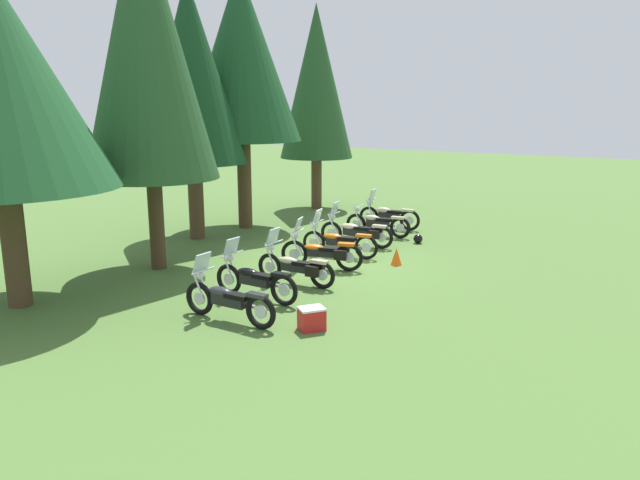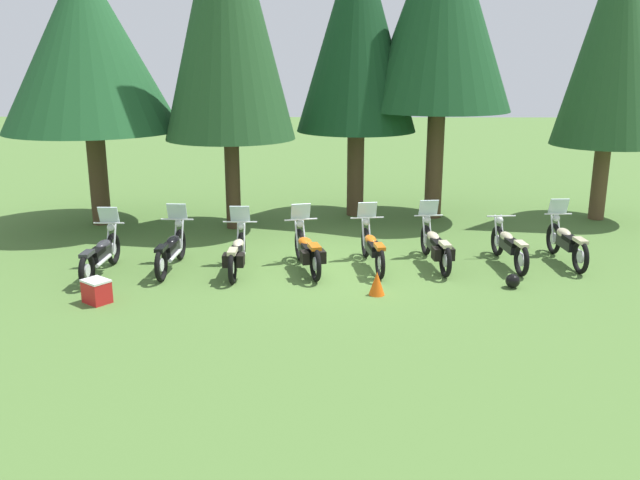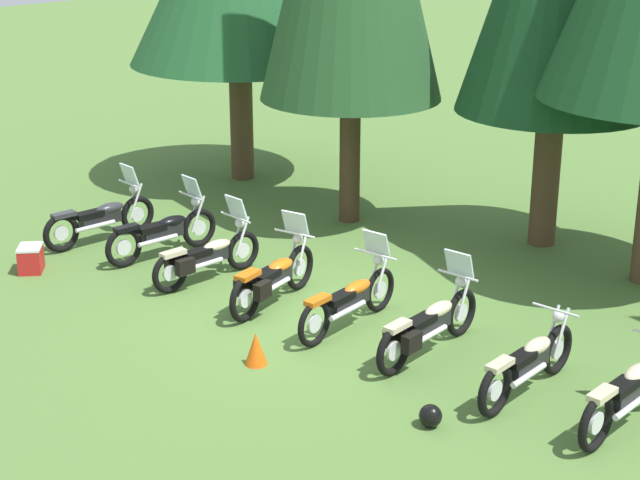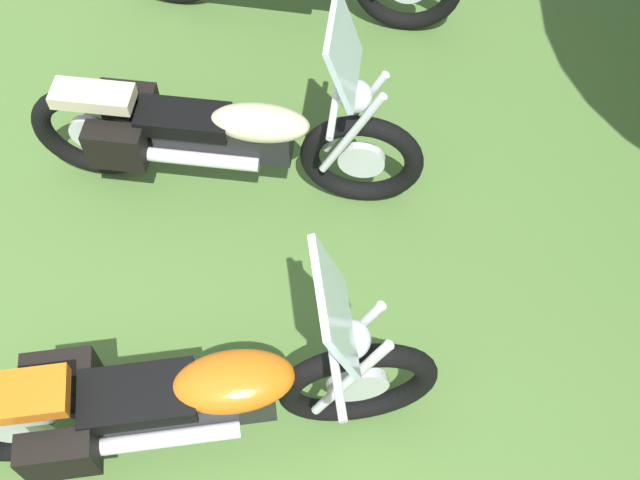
{
  "view_description": "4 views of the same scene",
  "coord_description": "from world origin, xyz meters",
  "px_view_note": "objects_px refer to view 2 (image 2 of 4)",
  "views": [
    {
      "loc": [
        -14.37,
        -8.18,
        4.41
      ],
      "look_at": [
        -0.5,
        0.0,
        0.75
      ],
      "focal_mm": 34.02,
      "sensor_mm": 36.0,
      "label": 1
    },
    {
      "loc": [
        -0.18,
        -14.34,
        4.54
      ],
      "look_at": [
        -0.42,
        -0.15,
        0.69
      ],
      "focal_mm": 37.67,
      "sensor_mm": 36.0,
      "label": 2
    },
    {
      "loc": [
        10.76,
        -9.96,
        6.47
      ],
      "look_at": [
        -0.6,
        0.75,
        0.89
      ],
      "focal_mm": 57.5,
      "sensor_mm": 36.0,
      "label": 3
    },
    {
      "loc": [
        0.48,
        0.58,
        3.86
      ],
      "look_at": [
        -1.29,
        0.35,
        0.99
      ],
      "focal_mm": 44.59,
      "sensor_mm": 36.0,
      "label": 4
    }
  ],
  "objects_px": {
    "motorcycle_5": "(436,246)",
    "motorcycle_7": "(566,242)",
    "pine_tree_4": "(616,33)",
    "motorcycle_4": "(372,247)",
    "pine_tree_2": "(357,30)",
    "traffic_cone": "(377,283)",
    "dropped_helmet": "(513,281)",
    "pine_tree_3": "(442,5)",
    "motorcycle_6": "(509,246)",
    "motorcycle_3": "(308,250)",
    "picnic_cooler": "(97,291)",
    "pine_tree_0": "(87,45)",
    "motorcycle_0": "(101,254)",
    "motorcycle_2": "(237,253)",
    "motorcycle_1": "(171,249)",
    "pine_tree_1": "(227,5)"
  },
  "relations": [
    {
      "from": "motorcycle_5",
      "to": "motorcycle_7",
      "type": "bearing_deg",
      "value": -90.93
    },
    {
      "from": "pine_tree_4",
      "to": "motorcycle_4",
      "type": "bearing_deg",
      "value": -144.74
    },
    {
      "from": "motorcycle_7",
      "to": "pine_tree_2",
      "type": "distance_m",
      "value": 8.27
    },
    {
      "from": "traffic_cone",
      "to": "dropped_helmet",
      "type": "relative_size",
      "value": 1.63
    },
    {
      "from": "motorcycle_4",
      "to": "pine_tree_3",
      "type": "xyz_separation_m",
      "value": [
        2.07,
        4.98,
        5.48
      ]
    },
    {
      "from": "motorcycle_6",
      "to": "traffic_cone",
      "type": "bearing_deg",
      "value": 118.13
    },
    {
      "from": "pine_tree_3",
      "to": "motorcycle_3",
      "type": "bearing_deg",
      "value": -123.62
    },
    {
      "from": "motorcycle_5",
      "to": "motorcycle_7",
      "type": "xyz_separation_m",
      "value": [
        3.02,
        0.29,
        0.02
      ]
    },
    {
      "from": "motorcycle_3",
      "to": "picnic_cooler",
      "type": "bearing_deg",
      "value": 102.58
    },
    {
      "from": "motorcycle_6",
      "to": "pine_tree_3",
      "type": "relative_size",
      "value": 0.26
    },
    {
      "from": "pine_tree_0",
      "to": "dropped_helmet",
      "type": "distance_m",
      "value": 12.49
    },
    {
      "from": "motorcycle_4",
      "to": "pine_tree_2",
      "type": "distance_m",
      "value": 7.14
    },
    {
      "from": "motorcycle_4",
      "to": "pine_tree_4",
      "type": "height_order",
      "value": "pine_tree_4"
    },
    {
      "from": "motorcycle_0",
      "to": "motorcycle_6",
      "type": "relative_size",
      "value": 1.02
    },
    {
      "from": "pine_tree_0",
      "to": "traffic_cone",
      "type": "height_order",
      "value": "pine_tree_0"
    },
    {
      "from": "motorcycle_6",
      "to": "pine_tree_2",
      "type": "distance_m",
      "value": 7.74
    },
    {
      "from": "motorcycle_3",
      "to": "pine_tree_0",
      "type": "relative_size",
      "value": 0.31
    },
    {
      "from": "motorcycle_2",
      "to": "traffic_cone",
      "type": "bearing_deg",
      "value": -115.49
    },
    {
      "from": "motorcycle_5",
      "to": "picnic_cooler",
      "type": "height_order",
      "value": "motorcycle_5"
    },
    {
      "from": "pine_tree_3",
      "to": "dropped_helmet",
      "type": "xyz_separation_m",
      "value": [
        0.73,
        -6.36,
        -5.8
      ]
    },
    {
      "from": "pine_tree_4",
      "to": "picnic_cooler",
      "type": "relative_size",
      "value": 13.2
    },
    {
      "from": "motorcycle_1",
      "to": "motorcycle_6",
      "type": "distance_m",
      "value": 7.57
    },
    {
      "from": "pine_tree_4",
      "to": "motorcycle_0",
      "type": "bearing_deg",
      "value": -156.71
    },
    {
      "from": "dropped_helmet",
      "to": "motorcycle_5",
      "type": "bearing_deg",
      "value": 132.18
    },
    {
      "from": "motorcycle_4",
      "to": "pine_tree_2",
      "type": "relative_size",
      "value": 0.28
    },
    {
      "from": "motorcycle_3",
      "to": "pine_tree_2",
      "type": "bearing_deg",
      "value": -27.48
    },
    {
      "from": "pine_tree_1",
      "to": "dropped_helmet",
      "type": "height_order",
      "value": "pine_tree_1"
    },
    {
      "from": "motorcycle_1",
      "to": "pine_tree_3",
      "type": "distance_m",
      "value": 10.0
    },
    {
      "from": "motorcycle_3",
      "to": "motorcycle_7",
      "type": "bearing_deg",
      "value": -98.02
    },
    {
      "from": "motorcycle_6",
      "to": "pine_tree_0",
      "type": "relative_size",
      "value": 0.32
    },
    {
      "from": "motorcycle_0",
      "to": "motorcycle_5",
      "type": "bearing_deg",
      "value": -82.92
    },
    {
      "from": "pine_tree_2",
      "to": "pine_tree_1",
      "type": "bearing_deg",
      "value": -154.15
    },
    {
      "from": "pine_tree_3",
      "to": "pine_tree_4",
      "type": "relative_size",
      "value": 1.07
    },
    {
      "from": "motorcycle_3",
      "to": "pine_tree_4",
      "type": "xyz_separation_m",
      "value": [
        8.27,
        5.13,
        4.73
      ]
    },
    {
      "from": "motorcycle_1",
      "to": "motorcycle_2",
      "type": "xyz_separation_m",
      "value": [
        1.48,
        -0.19,
        -0.02
      ]
    },
    {
      "from": "pine_tree_1",
      "to": "motorcycle_4",
      "type": "bearing_deg",
      "value": -44.76
    },
    {
      "from": "pine_tree_4",
      "to": "motorcycle_7",
      "type": "bearing_deg",
      "value": -118.33
    },
    {
      "from": "pine_tree_2",
      "to": "motorcycle_6",
      "type": "bearing_deg",
      "value": -56.61
    },
    {
      "from": "pine_tree_1",
      "to": "dropped_helmet",
      "type": "distance_m",
      "value": 9.92
    },
    {
      "from": "motorcycle_6",
      "to": "traffic_cone",
      "type": "relative_size",
      "value": 4.77
    },
    {
      "from": "motorcycle_4",
      "to": "motorcycle_5",
      "type": "xyz_separation_m",
      "value": [
        1.44,
        0.13,
        0.0
      ]
    },
    {
      "from": "pine_tree_3",
      "to": "dropped_helmet",
      "type": "height_order",
      "value": "pine_tree_3"
    },
    {
      "from": "motorcycle_6",
      "to": "pine_tree_1",
      "type": "bearing_deg",
      "value": 58.04
    },
    {
      "from": "motorcycle_6",
      "to": "traffic_cone",
      "type": "height_order",
      "value": "motorcycle_6"
    },
    {
      "from": "motorcycle_0",
      "to": "picnic_cooler",
      "type": "bearing_deg",
      "value": -163.63
    },
    {
      "from": "traffic_cone",
      "to": "dropped_helmet",
      "type": "height_order",
      "value": "traffic_cone"
    },
    {
      "from": "motorcycle_3",
      "to": "motorcycle_6",
      "type": "distance_m",
      "value": 4.57
    },
    {
      "from": "dropped_helmet",
      "to": "traffic_cone",
      "type": "bearing_deg",
      "value": -170.55
    },
    {
      "from": "picnic_cooler",
      "to": "traffic_cone",
      "type": "relative_size",
      "value": 1.31
    },
    {
      "from": "motorcycle_1",
      "to": "traffic_cone",
      "type": "xyz_separation_m",
      "value": [
        4.44,
        -1.58,
        -0.23
      ]
    }
  ]
}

